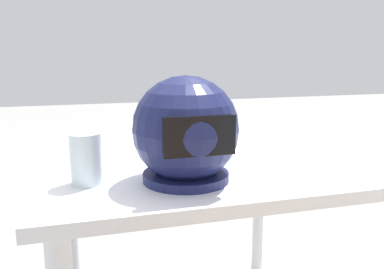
{
  "coord_description": "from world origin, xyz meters",
  "views": [
    {
      "loc": [
        0.37,
        1.19,
        1.04
      ],
      "look_at": [
        0.01,
        -0.06,
        0.77
      ],
      "focal_mm": 38.08,
      "sensor_mm": 36.0,
      "label": 1
    }
  ],
  "objects_px": {
    "dining_table": "(201,172)",
    "drinking_glass": "(86,159)",
    "pizza": "(183,130)",
    "motorcycle_helmet": "(186,132)"
  },
  "relations": [
    {
      "from": "pizza",
      "to": "drinking_glass",
      "type": "height_order",
      "value": "drinking_glass"
    },
    {
      "from": "motorcycle_helmet",
      "to": "drinking_glass",
      "type": "bearing_deg",
      "value": -10.3
    },
    {
      "from": "pizza",
      "to": "drinking_glass",
      "type": "relative_size",
      "value": 2.14
    },
    {
      "from": "dining_table",
      "to": "drinking_glass",
      "type": "distance_m",
      "value": 0.49
    },
    {
      "from": "pizza",
      "to": "dining_table",
      "type": "bearing_deg",
      "value": 102.8
    },
    {
      "from": "dining_table",
      "to": "motorcycle_helmet",
      "type": "height_order",
      "value": "motorcycle_helmet"
    },
    {
      "from": "dining_table",
      "to": "drinking_glass",
      "type": "relative_size",
      "value": 8.84
    },
    {
      "from": "dining_table",
      "to": "pizza",
      "type": "xyz_separation_m",
      "value": [
        0.03,
        -0.12,
        0.11
      ]
    },
    {
      "from": "pizza",
      "to": "motorcycle_helmet",
      "type": "distance_m",
      "value": 0.48
    },
    {
      "from": "pizza",
      "to": "motorcycle_helmet",
      "type": "relative_size",
      "value": 1.03
    }
  ]
}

